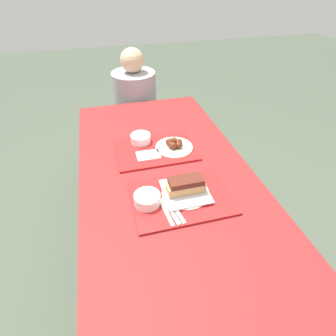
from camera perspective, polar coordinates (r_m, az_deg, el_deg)
name	(u,v)px	position (r m, az deg, el deg)	size (l,w,h in m)	color
ground_plane	(169,263)	(1.94, 0.16, -19.99)	(12.00, 12.00, 0.00)	#424C3D
picnic_table	(169,191)	(1.40, 0.21, -5.06)	(0.89, 1.90, 0.78)	maroon
picnic_bench_far	(137,131)	(2.50, -6.70, 8.10)	(0.85, 0.28, 0.47)	maroon
tray_near	(181,198)	(1.23, 2.95, -6.45)	(0.46, 0.33, 0.01)	red
tray_far	(156,149)	(1.54, -2.73, 4.07)	(0.46, 0.33, 0.01)	red
bowl_coleslaw_near	(147,199)	(1.18, -4.54, -6.66)	(0.12, 0.12, 0.05)	white
brisket_sandwich_plate	(186,188)	(1.22, 3.86, -4.41)	(0.22, 0.22, 0.09)	beige
plastic_fork_near	(171,211)	(1.16, 0.63, -9.24)	(0.04, 0.17, 0.00)	white
plastic_knife_near	(176,210)	(1.17, 1.69, -9.04)	(0.05, 0.17, 0.00)	white
plastic_spoon_near	(166,211)	(1.16, -0.44, -9.45)	(0.03, 0.17, 0.00)	white
bowl_coleslaw_far	(141,138)	(1.58, -5.97, 6.50)	(0.12, 0.12, 0.05)	white
wings_plate_far	(174,145)	(1.53, 1.32, 5.00)	(0.22, 0.22, 0.05)	beige
napkin_far	(148,155)	(1.47, -4.33, 2.78)	(0.13, 0.09, 0.01)	white
person_seated_across	(135,96)	(2.35, -7.18, 15.32)	(0.36, 0.36, 0.66)	#9E9EA3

